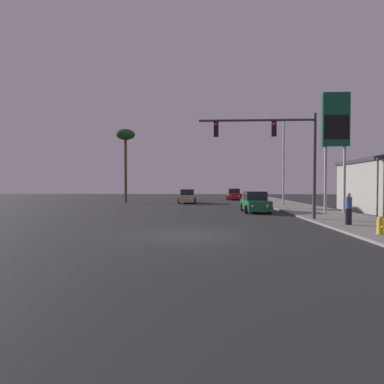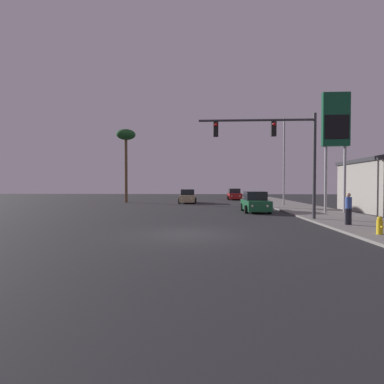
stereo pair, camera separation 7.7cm
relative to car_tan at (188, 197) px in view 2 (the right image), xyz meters
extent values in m
plane|color=#28282B|center=(1.57, -23.28, -0.76)|extent=(120.00, 120.00, 0.00)
cube|color=gray|center=(11.07, -13.28, -0.70)|extent=(5.00, 60.00, 0.12)
cube|color=tan|center=(0.00, -0.04, -0.18)|extent=(1.87, 4.23, 0.80)
cube|color=black|center=(0.00, 0.11, 0.57)|extent=(1.63, 2.03, 0.70)
cylinder|color=black|center=(-0.90, -1.34, -0.44)|extent=(0.24, 0.64, 0.64)
cylinder|color=black|center=(0.90, -1.34, -0.44)|extent=(0.24, 0.64, 0.64)
cylinder|color=black|center=(-0.90, 1.27, -0.44)|extent=(0.24, 0.64, 0.64)
cylinder|color=black|center=(0.90, 1.27, -0.44)|extent=(0.24, 0.64, 0.64)
sphere|color=#F2EACC|center=(-0.56, -2.16, -0.13)|extent=(0.18, 0.18, 0.18)
sphere|color=#F2EACC|center=(0.56, -2.16, -0.13)|extent=(0.18, 0.18, 0.18)
cube|color=#195933|center=(6.31, -12.01, -0.18)|extent=(1.94, 4.26, 0.80)
cube|color=black|center=(6.31, -11.86, 0.57)|extent=(1.67, 2.05, 0.70)
cylinder|color=black|center=(5.41, -13.31, -0.44)|extent=(0.24, 0.64, 0.64)
cylinder|color=black|center=(7.21, -13.31, -0.44)|extent=(0.24, 0.64, 0.64)
cylinder|color=black|center=(5.41, -10.71, -0.44)|extent=(0.24, 0.64, 0.64)
cylinder|color=black|center=(7.21, -10.71, -0.44)|extent=(0.24, 0.64, 0.64)
sphere|color=#F2EACC|center=(5.75, -14.13, -0.13)|extent=(0.18, 0.18, 0.18)
sphere|color=#F2EACC|center=(6.87, -14.13, -0.13)|extent=(0.18, 0.18, 0.18)
cube|color=maroon|center=(6.47, 8.54, -0.18)|extent=(1.88, 4.23, 0.80)
cube|color=black|center=(6.47, 8.69, 0.57)|extent=(1.64, 2.03, 0.70)
cylinder|color=black|center=(5.57, 7.23, -0.44)|extent=(0.24, 0.64, 0.64)
cylinder|color=black|center=(7.37, 7.23, -0.44)|extent=(0.24, 0.64, 0.64)
cylinder|color=black|center=(5.57, 9.84, -0.44)|extent=(0.24, 0.64, 0.64)
cylinder|color=black|center=(7.37, 9.84, -0.44)|extent=(0.24, 0.64, 0.64)
sphere|color=#F2EACC|center=(5.91, 6.42, -0.13)|extent=(0.18, 0.18, 0.18)
sphere|color=#F2EACC|center=(7.02, 6.42, -0.13)|extent=(0.18, 0.18, 0.18)
cylinder|color=#38383D|center=(8.98, -17.80, 2.61)|extent=(0.20, 0.20, 6.50)
cylinder|color=#38383D|center=(5.42, -17.80, 5.46)|extent=(7.13, 0.14, 0.14)
cube|color=black|center=(6.49, -17.80, 4.91)|extent=(0.30, 0.24, 0.90)
sphere|color=red|center=(6.49, -17.94, 5.18)|extent=(0.20, 0.20, 0.20)
cube|color=black|center=(2.92, -17.80, 4.91)|extent=(0.30, 0.24, 0.90)
sphere|color=red|center=(2.92, -17.94, 5.18)|extent=(0.20, 0.20, 0.20)
cylinder|color=#99999E|center=(10.35, -5.06, 3.86)|extent=(0.18, 0.18, 9.00)
cylinder|color=#99999E|center=(9.65, -5.06, 8.21)|extent=(1.40, 0.10, 0.10)
ellipsoid|color=silver|center=(8.95, -5.06, 8.16)|extent=(0.50, 0.24, 0.20)
cylinder|color=#99999E|center=(11.31, -13.56, 1.86)|extent=(0.20, 0.20, 5.00)
cylinder|color=#99999E|center=(12.71, -13.56, 1.86)|extent=(0.20, 0.20, 5.00)
cube|color=#0F4C2D|center=(12.01, -13.56, 6.36)|extent=(2.00, 0.40, 4.00)
cube|color=black|center=(12.01, -13.77, 5.76)|extent=(1.80, 0.03, 1.80)
cylinder|color=gold|center=(9.65, -23.64, -0.34)|extent=(0.24, 0.24, 0.60)
sphere|color=gold|center=(9.65, -23.64, 0.02)|extent=(0.20, 0.20, 0.20)
cylinder|color=gold|center=(9.65, -23.81, -0.31)|extent=(0.08, 0.10, 0.08)
cylinder|color=#23232D|center=(9.68, -20.56, -0.22)|extent=(0.16, 0.16, 0.85)
cylinder|color=#23232D|center=(9.86, -20.56, -0.22)|extent=(0.16, 0.16, 0.85)
cylinder|color=#334C99|center=(9.77, -20.56, 0.51)|extent=(0.32, 0.32, 0.60)
sphere|color=tan|center=(9.77, -20.56, 0.92)|extent=(0.22, 0.22, 0.22)
cylinder|color=brown|center=(-7.85, 0.72, 3.28)|extent=(0.36, 0.36, 8.09)
ellipsoid|color=#1E5123|center=(-7.85, 0.72, 7.81)|extent=(2.40, 2.40, 1.32)
camera|label=1|loc=(2.30, -36.59, 1.43)|focal=28.00mm
camera|label=2|loc=(2.38, -36.59, 1.43)|focal=28.00mm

